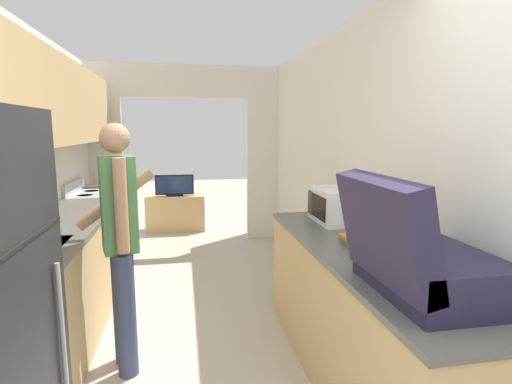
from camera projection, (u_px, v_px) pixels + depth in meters
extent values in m
cube|color=tan|center=(49.00, 101.00, 3.40)|extent=(0.32, 3.63, 0.76)
cube|color=silver|center=(376.00, 180.00, 2.94)|extent=(0.06, 7.25, 2.50)
cube|color=silver|center=(99.00, 173.00, 5.49)|extent=(0.65, 0.06, 2.05)
cube|color=silver|center=(269.00, 170.00, 5.92)|extent=(0.65, 0.06, 2.05)
cube|color=silver|center=(185.00, 81.00, 5.51)|extent=(3.04, 0.06, 0.45)
cube|color=tan|center=(60.00, 284.00, 3.10)|extent=(0.60, 2.51, 0.86)
cube|color=#565651|center=(55.00, 228.00, 3.02)|extent=(0.62, 2.52, 0.03)
cube|color=tan|center=(110.00, 221.00, 5.22)|extent=(0.60, 0.39, 0.86)
cube|color=#565651|center=(108.00, 187.00, 5.15)|extent=(0.62, 0.40, 0.03)
cube|color=#9EA3A8|center=(29.00, 246.00, 2.51)|extent=(0.42, 0.44, 0.00)
cube|color=tan|center=(360.00, 321.00, 2.50)|extent=(0.60, 2.25, 0.86)
cube|color=#565651|center=(363.00, 252.00, 2.43)|extent=(0.62, 2.28, 0.03)
cube|color=black|center=(26.00, 241.00, 1.41)|extent=(0.01, 0.78, 0.01)
cylinder|color=#99999E|center=(63.00, 338.00, 1.75)|extent=(0.02, 0.02, 0.68)
cube|color=#B7B7BC|center=(102.00, 230.00, 4.67)|extent=(0.62, 0.73, 0.90)
cube|color=black|center=(130.00, 229.00, 4.72)|extent=(0.01, 0.50, 0.27)
cylinder|color=#B7B7BC|center=(131.00, 211.00, 4.69)|extent=(0.02, 0.59, 0.02)
cube|color=#B7B7BC|center=(72.00, 187.00, 4.54)|extent=(0.04, 0.73, 0.14)
cylinder|color=#232328|center=(108.00, 195.00, 4.46)|extent=(0.16, 0.16, 0.01)
cylinder|color=#232328|center=(113.00, 190.00, 4.78)|extent=(0.16, 0.16, 0.01)
cylinder|color=#232328|center=(85.00, 195.00, 4.42)|extent=(0.16, 0.16, 0.01)
cylinder|color=#232328|center=(91.00, 191.00, 4.73)|extent=(0.16, 0.16, 0.01)
cylinder|color=#384266|center=(126.00, 316.00, 2.61)|extent=(0.16, 0.16, 0.83)
cylinder|color=#384266|center=(123.00, 305.00, 2.76)|extent=(0.16, 0.16, 0.83)
cube|color=#4C844C|center=(118.00, 205.00, 2.57)|extent=(0.26, 0.26, 0.62)
cylinder|color=tan|center=(121.00, 206.00, 2.44)|extent=(0.10, 0.10, 0.59)
cylinder|color=tan|center=(116.00, 199.00, 2.70)|extent=(0.53, 0.21, 0.40)
sphere|color=tan|center=(115.00, 138.00, 2.50)|extent=(0.19, 0.19, 0.19)
cube|color=#231E38|center=(431.00, 272.00, 1.77)|extent=(0.45, 0.64, 0.19)
cube|color=#231E38|center=(384.00, 230.00, 1.69)|extent=(0.20, 0.64, 0.46)
cube|color=#2D2D33|center=(394.00, 223.00, 2.07)|extent=(0.27, 0.02, 0.10)
cube|color=white|center=(337.00, 205.00, 3.13)|extent=(0.33, 0.48, 0.26)
cube|color=black|center=(319.00, 207.00, 3.06)|extent=(0.01, 0.29, 0.18)
cube|color=#38383D|center=(310.00, 202.00, 3.26)|extent=(0.01, 0.10, 0.19)
cube|color=#33894C|center=(362.00, 243.00, 2.51)|extent=(0.24, 0.30, 0.03)
cube|color=#C67028|center=(365.00, 239.00, 2.48)|extent=(0.25, 0.27, 0.02)
cube|color=tan|center=(176.00, 213.00, 6.43)|extent=(0.92, 0.42, 0.57)
cube|color=black|center=(175.00, 195.00, 6.35)|extent=(0.26, 0.16, 0.02)
cube|color=black|center=(175.00, 185.00, 6.32)|extent=(0.60, 0.04, 0.32)
cube|color=navy|center=(175.00, 185.00, 6.30)|extent=(0.55, 0.01, 0.28)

